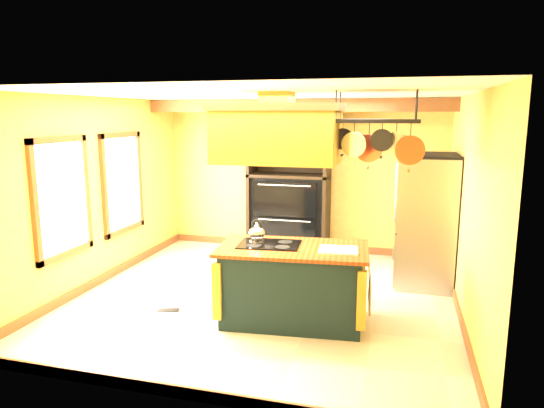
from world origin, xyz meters
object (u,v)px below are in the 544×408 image
at_px(refrigerator, 425,223).
at_px(hutch, 289,201).
at_px(range_hood, 277,132).
at_px(pot_rack, 377,133).
at_px(kitchen_island, 293,283).

height_order(refrigerator, hutch, hutch).
distance_m(refrigerator, hutch, 2.50).
bearing_deg(range_hood, pot_rack, 0.00).
height_order(range_hood, pot_rack, same).
bearing_deg(hutch, kitchen_island, -76.08).
xyz_separation_m(pot_rack, refrigerator, (0.63, 1.79, -1.35)).
distance_m(range_hood, pot_rack, 1.11).
height_order(range_hood, hutch, range_hood).
distance_m(kitchen_island, range_hood, 1.80).
relative_size(range_hood, pot_rack, 1.48).
xyz_separation_m(pot_rack, hutch, (-1.63, 2.87, -1.31)).
height_order(kitchen_island, pot_rack, pot_rack).
xyz_separation_m(kitchen_island, refrigerator, (1.55, 1.79, 0.44)).
relative_size(range_hood, refrigerator, 0.79).
xyz_separation_m(kitchen_island, range_hood, (-0.20, -0.00, 1.78)).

